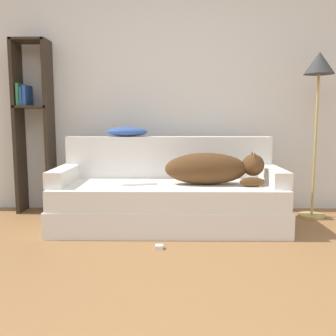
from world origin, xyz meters
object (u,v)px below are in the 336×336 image
object	(u,v)px
laptop	(137,183)
couch	(168,205)
throw_pillow	(127,132)
bookshelf	(33,120)
dog	(213,168)
power_adapter	(159,247)
floor_lamp	(319,80)

from	to	relation	value
laptop	couch	bearing A→B (deg)	-10.34
throw_pillow	bookshelf	size ratio (longest dim) A/B	0.23
dog	couch	bearing A→B (deg)	172.28
laptop	throw_pillow	world-z (taller)	throw_pillow
couch	dog	bearing A→B (deg)	-7.72
dog	laptop	xyz separation A→B (m)	(-0.66, 0.03, -0.13)
throw_pillow	power_adapter	distance (m)	1.31
laptop	power_adapter	distance (m)	0.72
couch	floor_lamp	bearing A→B (deg)	14.12
couch	laptop	size ratio (longest dim) A/B	5.77
dog	throw_pillow	bearing A→B (deg)	152.15
couch	laptop	distance (m)	0.34
laptop	floor_lamp	size ratio (longest dim) A/B	0.22
dog	laptop	world-z (taller)	dog
couch	bookshelf	bearing A→B (deg)	158.36
throw_pillow	bookshelf	xyz separation A→B (m)	(-0.99, 0.18, 0.12)
bookshelf	floor_lamp	size ratio (longest dim) A/B	1.10
couch	bookshelf	xyz separation A→B (m)	(-1.39, 0.55, 0.76)
couch	power_adapter	world-z (taller)	couch
laptop	floor_lamp	xyz separation A→B (m)	(1.70, 0.39, 0.93)
bookshelf	power_adapter	distance (m)	1.99
power_adapter	dog	bearing A→B (deg)	50.14
dog	throw_pillow	distance (m)	0.95
laptop	bookshelf	distance (m)	1.38
couch	dog	size ratio (longest dim) A/B	2.33
dog	bookshelf	size ratio (longest dim) A/B	0.49
couch	power_adapter	size ratio (longest dim) A/B	34.43
floor_lamp	power_adapter	distance (m)	2.20
couch	throw_pillow	bearing A→B (deg)	137.77
laptop	bookshelf	xyz separation A→B (m)	(-1.12, 0.58, 0.55)
floor_lamp	power_adapter	xyz separation A→B (m)	(-1.48, -0.95, -1.32)
floor_lamp	laptop	bearing A→B (deg)	-167.19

